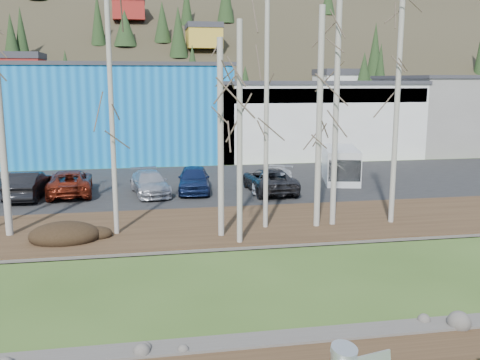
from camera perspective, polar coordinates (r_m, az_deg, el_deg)
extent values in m
cube|color=#382616|center=(14.17, 4.70, -18.49)|extent=(80.00, 1.80, 0.03)
cube|color=#382616|center=(25.49, -2.48, -4.90)|extent=(80.00, 7.00, 0.15)
cube|color=black|center=(35.66, -4.77, -0.44)|extent=(80.00, 14.00, 0.14)
cube|color=#0B5DAB|center=(49.00, -13.50, 6.96)|extent=(20.00, 12.00, 8.00)
cube|color=#333338|center=(48.93, -13.72, 11.81)|extent=(20.40, 12.24, 0.30)
cube|color=beige|center=(51.31, 7.16, 6.48)|extent=(18.00, 12.00, 6.50)
cube|color=#333338|center=(51.18, 7.25, 10.28)|extent=(18.36, 12.24, 0.30)
cube|color=navy|center=(45.60, 9.46, 8.87)|extent=(17.64, 0.20, 1.20)
cube|color=slate|center=(58.10, 22.51, 6.49)|extent=(14.00, 12.00, 7.00)
cube|color=#333338|center=(58.00, 22.77, 10.08)|extent=(14.28, 12.24, 0.30)
ellipsoid|color=black|center=(24.10, -18.22, -5.46)|extent=(2.98, 2.10, 0.58)
cylinder|color=#B4B0A3|center=(25.05, -24.15, 5.24)|extent=(0.31, 0.31, 9.60)
cylinder|color=#B4B0A3|center=(23.78, -13.50, 6.16)|extent=(0.21, 0.21, 10.03)
cylinder|color=#B4B0A3|center=(22.90, -2.08, 4.35)|extent=(0.26, 0.26, 8.49)
cylinder|color=#B4B0A3|center=(24.20, 2.83, 6.70)|extent=(0.21, 0.21, 10.19)
cylinder|color=#B4B0A3|center=(21.86, -0.04, 4.87)|extent=(0.23, 0.23, 9.11)
cylinder|color=#B4B0A3|center=(24.64, 8.46, 6.42)|extent=(0.27, 0.27, 9.98)
cylinder|color=#B4B0A3|center=(25.03, 10.20, 7.18)|extent=(0.26, 0.26, 10.63)
cylinder|color=#B4B0A3|center=(26.05, 16.41, 8.04)|extent=(0.25, 0.25, 11.53)
imported|color=black|center=(33.17, -21.68, -0.49)|extent=(1.91, 4.88, 1.58)
imported|color=maroon|center=(33.44, -17.66, -0.23)|extent=(2.89, 5.55, 1.49)
imported|color=#A2A4AB|center=(32.40, -9.60, -0.32)|extent=(2.64, 4.96, 1.37)
imported|color=#15234F|center=(32.74, -4.93, 0.09)|extent=(2.30, 4.79, 1.58)
imported|color=#2B2A2D|center=(32.63, 3.16, 0.00)|extent=(2.67, 5.44, 1.49)
imported|color=white|center=(33.20, 3.61, 0.02)|extent=(3.71, 4.84, 1.31)
cube|color=white|center=(36.79, 10.65, 1.64)|extent=(3.36, 5.49, 2.24)
cube|color=black|center=(34.80, 11.01, 1.11)|extent=(2.23, 1.54, 1.39)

